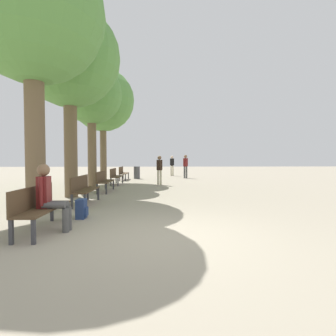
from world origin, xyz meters
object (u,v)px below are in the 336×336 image
Objects in this scene: bench_row_3 at (115,175)px; tree_row_1 at (70,58)px; bench_row_4 at (123,172)px; person_seated at (50,196)px; tree_row_3 at (103,101)px; pedestrian_near at (186,165)px; bench_row_1 at (83,187)px; bench_row_2 at (104,180)px; tree_row_2 at (91,95)px; tree_row_0 at (33,13)px; trash_bin at (137,173)px; pedestrian_mid at (159,168)px; backpack at (82,209)px; pedestrian_far at (172,164)px; bench_row_0 at (39,205)px.

bench_row_3 is 0.25× the size of tree_row_1.
bench_row_4 is 12.05m from person_seated.
pedestrian_near is at bearing 31.86° from tree_row_3.
bench_row_1 is 6.00m from bench_row_3.
tree_row_1 is (-0.87, -1.46, 4.50)m from bench_row_2.
tree_row_2 is 0.91× the size of tree_row_3.
pedestrian_near is at bearing 48.41° from tree_row_2.
tree_row_0 reaches higher than pedestrian_near.
bench_row_2 is 7.11m from trash_bin.
pedestrian_near is 5.00m from pedestrian_mid.
bench_row_3 is 4.15m from trash_bin.
backpack is (0.51, -1.96, -0.29)m from bench_row_1.
tree_row_1 is (-0.87, 1.54, 4.50)m from bench_row_1.
tree_row_0 is 1.01× the size of tree_row_1.
tree_row_3 is 11.06m from person_seated.
person_seated is at bearing -83.85° from tree_row_3.
tree_row_0 is 12.33m from trash_bin.
tree_row_0 reaches higher than person_seated.
tree_row_3 is 8.17m from pedestrian_far.
pedestrian_near reaches higher than pedestrian_far.
pedestrian_mid is at bearing -53.94° from bench_row_4.
bench_row_3 is at bearing 91.44° from person_seated.
bench_row_0 and bench_row_3 have the same top height.
tree_row_2 reaches higher than bench_row_0.
bench_row_0 is 1.04× the size of pedestrian_near.
bench_row_0 is at bearing -83.44° from tree_row_2.
pedestrian_far is at bearing 75.25° from bench_row_1.
bench_row_4 is 0.25× the size of tree_row_0.
pedestrian_near is (4.24, 13.38, 0.44)m from bench_row_0.
tree_row_2 reaches higher than bench_row_2.
pedestrian_near is at bearing 73.14° from backpack.
pedestrian_mid is (3.25, 6.96, -4.20)m from tree_row_0.
bench_row_1 is at bearing -112.44° from pedestrian_mid.
trash_bin is at bearing -174.78° from pedestrian_near.
person_seated is 0.79× the size of pedestrian_near.
trash_bin is at bearing 109.73° from pedestrian_mid.
pedestrian_near is (4.02, 13.42, 0.26)m from person_seated.
bench_row_0 is 13.09m from trash_bin.
pedestrian_far is at bearing 107.25° from pedestrian_near.
bench_row_4 reaches higher than backpack.
tree_row_2 is 6.99m from trash_bin.
bench_row_3 is at bearing 93.64° from backpack.
bench_row_4 is at bearing 92.65° from backpack.
bench_row_0 is 0.26× the size of tree_row_3.
bench_row_1 is 0.29× the size of tree_row_2.
tree_row_1 reaches higher than pedestrian_mid.
tree_row_3 is 7.71× the size of trash_bin.
bench_row_0 is 6.00m from bench_row_2.
bench_row_1 is 6.12m from tree_row_2.
pedestrian_mid is at bearing 49.15° from bench_row_2.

